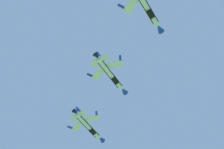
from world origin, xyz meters
TOP-DOWN VIEW (x-y plane):
  - fighter_jet_lead at (-49.88, 63.55)m, footprint 10.61×15.92m
  - fighter_jet_left_wing at (-34.62, 50.29)m, footprint 10.61×15.92m
  - fighter_jet_right_wing at (-17.18, 35.75)m, footprint 10.60×15.92m

SIDE VIEW (x-z plane):
  - fighter_jet_lead at x=-49.88m, z-range 68.43..72.82m
  - fighter_jet_right_wing at x=-17.18m, z-range 68.73..73.11m
  - fighter_jet_left_wing at x=-34.62m, z-range 70.02..74.40m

